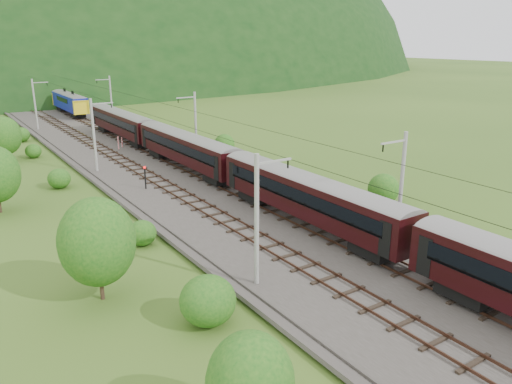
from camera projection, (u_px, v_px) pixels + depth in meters
ground at (333, 263)px, 33.49m from camera, size 600.00×600.00×0.00m
railbed at (252, 218)px, 41.40m from camera, size 14.00×220.00×0.30m
track_left at (227, 221)px, 40.06m from camera, size 2.40×220.00×0.27m
track_right at (275, 210)px, 42.60m from camera, size 2.40×220.00×0.27m
catenary_left at (95, 134)px, 54.36m from camera, size 2.54×192.28×8.00m
catenary_right at (195, 123)px, 60.85m from camera, size 2.54×192.28×8.00m
overhead_wires at (252, 136)px, 39.35m from camera, size 4.83×198.00×0.03m
train at (237, 163)px, 46.65m from camera, size 2.76×132.61×4.79m
hazard_post_near at (118, 143)px, 66.20m from camera, size 0.18×0.18×1.70m
hazard_post_far at (122, 142)px, 67.52m from camera, size 0.15×0.15×1.36m
signal at (145, 176)px, 48.60m from camera, size 0.25×0.25×2.28m
vegetation_left at (40, 184)px, 42.05m from camera, size 11.83×141.66×6.30m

